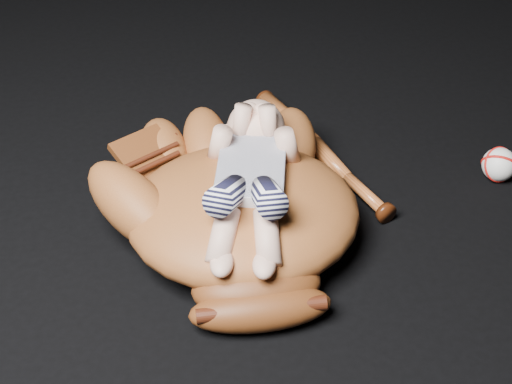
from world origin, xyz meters
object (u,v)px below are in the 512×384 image
baseball_glove (243,203)px  baseball (499,164)px  baseball_bat (321,152)px  newborn_baby (250,179)px

baseball_glove → baseball: bearing=12.4°
baseball_glove → baseball_bat: baseball_glove is taller
baseball_glove → baseball_bat: (0.19, 0.21, -0.06)m
baseball → newborn_baby: bearing=-168.6°
baseball_glove → baseball_bat: 0.29m
baseball_bat → baseball: baseball is taller
baseball_glove → newborn_baby: (0.01, -0.01, 0.06)m
baseball_bat → baseball: size_ratio=6.90×
baseball → baseball_bat: bearing=159.3°
baseball_glove → baseball: baseball_glove is taller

